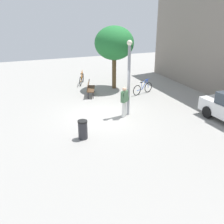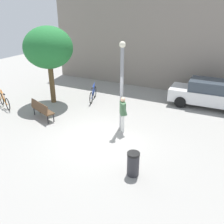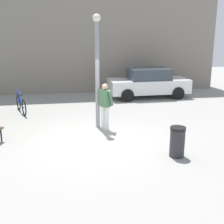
# 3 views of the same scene
# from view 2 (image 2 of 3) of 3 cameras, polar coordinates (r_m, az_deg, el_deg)

# --- Properties ---
(ground_plane) EXTENTS (36.00, 36.00, 0.00)m
(ground_plane) POSITION_cam_2_polar(r_m,az_deg,el_deg) (11.01, -2.35, -5.90)
(ground_plane) COLOR gray
(building_facade) EXTENTS (16.20, 2.00, 6.96)m
(building_facade) POSITION_cam_2_polar(r_m,az_deg,el_deg) (17.81, 11.92, 16.93)
(building_facade) COLOR gray
(building_facade) RESTS_ON ground_plane
(lamppost) EXTENTS (0.28, 0.28, 4.02)m
(lamppost) POSITION_cam_2_polar(r_m,az_deg,el_deg) (11.05, 2.28, 7.06)
(lamppost) COLOR gray
(lamppost) RESTS_ON ground_plane
(person_by_lamppost) EXTENTS (0.53, 0.61, 1.67)m
(person_by_lamppost) POSITION_cam_2_polar(r_m,az_deg,el_deg) (11.13, 2.50, 0.01)
(person_by_lamppost) COLOR white
(person_by_lamppost) RESTS_ON ground_plane
(park_bench) EXTENTS (1.67, 0.99, 0.92)m
(park_bench) POSITION_cam_2_polar(r_m,az_deg,el_deg) (13.03, -16.02, 0.71)
(park_bench) COLOR #513823
(park_bench) RESTS_ON ground_plane
(plaza_tree) EXTENTS (2.73, 2.73, 4.39)m
(plaza_tree) POSITION_cam_2_polar(r_m,az_deg,el_deg) (14.51, -14.51, 14.14)
(plaza_tree) COLOR brown
(plaza_tree) RESTS_ON ground_plane
(bicycle_orange) EXTENTS (1.67, 0.78, 0.97)m
(bicycle_orange) POSITION_cam_2_polar(r_m,az_deg,el_deg) (15.30, -23.64, 2.37)
(bicycle_orange) COLOR black
(bicycle_orange) RESTS_ON ground_plane
(bicycle_blue) EXTENTS (0.63, 1.73, 0.97)m
(bicycle_blue) POSITION_cam_2_polar(r_m,az_deg,el_deg) (15.09, -4.40, 4.08)
(bicycle_blue) COLOR black
(bicycle_blue) RESTS_ON ground_plane
(parked_car_white) EXTENTS (4.25, 1.92, 1.55)m
(parked_car_white) POSITION_cam_2_polar(r_m,az_deg,el_deg) (15.04, 21.32, 4.00)
(parked_car_white) COLOR silver
(parked_car_white) RESTS_ON ground_plane
(trash_bin) EXTENTS (0.44, 0.44, 0.87)m
(trash_bin) POSITION_cam_2_polar(r_m,az_deg,el_deg) (8.61, 4.91, -11.84)
(trash_bin) COLOR #2D2D33
(trash_bin) RESTS_ON ground_plane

